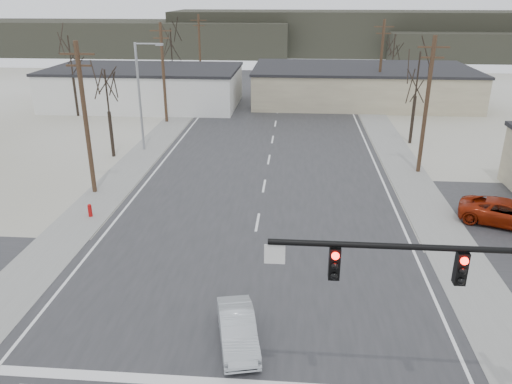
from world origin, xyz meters
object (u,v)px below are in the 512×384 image
(fire_hydrant, at_px, (90,210))
(sedan_crossing, at_px, (238,329))
(car_far_a, at_px, (328,96))
(car_far_b, at_px, (262,72))
(car_parked_red, at_px, (507,213))
(traffic_signal_mast, at_px, (495,298))

(fire_hydrant, height_order, sedan_crossing, sedan_crossing)
(car_far_a, xyz_separation_m, car_far_b, (-9.64, 19.84, -0.03))
(car_far_b, bearing_deg, fire_hydrant, -114.74)
(sedan_crossing, relative_size, car_far_b, 1.01)
(fire_hydrant, distance_m, car_parked_red, 24.76)
(fire_hydrant, relative_size, car_far_b, 0.23)
(fire_hydrant, bearing_deg, traffic_signal_mast, -38.13)
(sedan_crossing, distance_m, car_parked_red, 18.73)
(car_far_b, bearing_deg, car_parked_red, -89.60)
(sedan_crossing, distance_m, car_far_b, 66.66)
(car_far_b, bearing_deg, traffic_signal_mast, -98.61)
(traffic_signal_mast, height_order, sedan_crossing, traffic_signal_mast)
(traffic_signal_mast, bearing_deg, car_parked_red, 66.26)
(sedan_crossing, bearing_deg, car_parked_red, 26.86)
(car_parked_red, bearing_deg, sedan_crossing, 152.74)
(sedan_crossing, distance_m, car_far_a, 47.09)
(traffic_signal_mast, height_order, car_far_a, traffic_signal_mast)
(car_parked_red, bearing_deg, car_far_b, 41.57)
(car_far_b, bearing_deg, car_far_a, -82.03)
(traffic_signal_mast, bearing_deg, sedan_crossing, 157.67)
(traffic_signal_mast, bearing_deg, car_far_a, 92.10)
(traffic_signal_mast, relative_size, sedan_crossing, 2.31)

